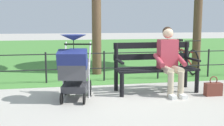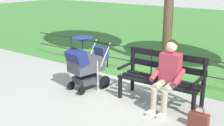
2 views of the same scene
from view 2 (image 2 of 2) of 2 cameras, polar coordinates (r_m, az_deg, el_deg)
ground_plane at (r=6.07m, az=2.03°, el=-5.98°), size 60.00×60.00×0.00m
park_bench at (r=5.59m, az=9.88°, el=-2.50°), size 1.61×0.63×0.96m
person_on_bench at (r=5.27m, az=10.95°, el=-2.05°), size 0.54×0.74×1.28m
stroller at (r=6.12m, az=-5.16°, el=0.05°), size 0.66×0.96×1.15m
handbag at (r=4.94m, az=16.75°, el=-10.73°), size 0.32×0.14×0.37m
park_fence at (r=6.83m, az=9.90°, el=0.15°), size 7.93×0.04×0.70m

